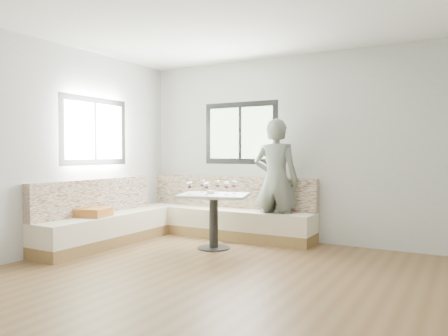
# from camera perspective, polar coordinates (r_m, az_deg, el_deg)

# --- Properties ---
(room) EXTENTS (5.01, 5.01, 2.81)m
(room) POSITION_cam_1_polar(r_m,az_deg,el_deg) (4.53, -2.56, 3.00)
(room) COLOR brown
(room) RESTS_ON ground
(banquette) EXTENTS (2.90, 2.80, 0.95)m
(banquette) POSITION_cam_1_polar(r_m,az_deg,el_deg) (6.73, -6.53, -6.56)
(banquette) COLOR olive
(banquette) RESTS_ON ground
(table) EXTENTS (1.10, 0.97, 0.76)m
(table) POSITION_cam_1_polar(r_m,az_deg,el_deg) (6.07, -1.36, -5.21)
(table) COLOR black
(table) RESTS_ON ground
(person) EXTENTS (0.72, 0.51, 1.83)m
(person) POSITION_cam_1_polar(r_m,az_deg,el_deg) (6.46, 6.78, -1.71)
(person) COLOR slate
(person) RESTS_ON ground
(olive_ramekin) EXTENTS (0.11, 0.11, 0.04)m
(olive_ramekin) POSITION_cam_1_polar(r_m,az_deg,el_deg) (6.10, -1.72, -3.16)
(olive_ramekin) COLOR white
(olive_ramekin) RESTS_ON table
(wine_glass_a) EXTENTS (0.08, 0.08, 0.19)m
(wine_glass_a) POSITION_cam_1_polar(r_m,az_deg,el_deg) (5.96, -4.55, -2.24)
(wine_glass_a) COLOR white
(wine_glass_a) RESTS_ON table
(wine_glass_b) EXTENTS (0.08, 0.08, 0.19)m
(wine_glass_b) POSITION_cam_1_polar(r_m,az_deg,el_deg) (5.88, -2.32, -2.30)
(wine_glass_b) COLOR white
(wine_glass_b) RESTS_ON table
(wine_glass_c) EXTENTS (0.08, 0.08, 0.19)m
(wine_glass_c) POSITION_cam_1_polar(r_m,az_deg,el_deg) (5.91, 0.34, -2.28)
(wine_glass_c) COLOR white
(wine_glass_c) RESTS_ON table
(wine_glass_d) EXTENTS (0.08, 0.08, 0.19)m
(wine_glass_d) POSITION_cam_1_polar(r_m,az_deg,el_deg) (6.15, -0.90, -2.11)
(wine_glass_d) COLOR white
(wine_glass_d) RESTS_ON table
(wine_glass_e) EXTENTS (0.08, 0.08, 0.19)m
(wine_glass_e) POSITION_cam_1_polar(r_m,az_deg,el_deg) (6.10, 1.32, -2.14)
(wine_glass_e) COLOR white
(wine_glass_e) RESTS_ON table
(wine_glass_f) EXTENTS (0.08, 0.08, 0.19)m
(wine_glass_f) POSITION_cam_1_polar(r_m,az_deg,el_deg) (6.25, -2.81, -2.04)
(wine_glass_f) COLOR white
(wine_glass_f) RESTS_ON table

